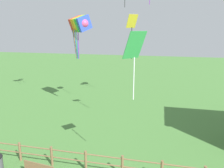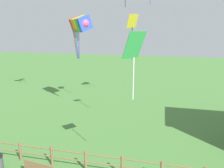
{
  "view_description": "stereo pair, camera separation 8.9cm",
  "coord_description": "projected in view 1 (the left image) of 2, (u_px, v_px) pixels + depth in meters",
  "views": [
    {
      "loc": [
        2.66,
        -3.03,
        7.45
      ],
      "look_at": [
        0.0,
        8.75,
        4.39
      ],
      "focal_mm": 35.0,
      "sensor_mm": 36.0,
      "label": 1
    },
    {
      "loc": [
        2.75,
        -3.01,
        7.45
      ],
      "look_at": [
        0.0,
        8.75,
        4.39
      ],
      "focal_mm": 35.0,
      "sensor_mm": 36.0,
      "label": 2
    }
  ],
  "objects": [
    {
      "name": "wooden_fence",
      "position": [
        104.0,
        162.0,
        11.49
      ],
      "size": [
        22.1,
        0.14,
        1.15
      ],
      "color": "brown",
      "rests_on": "ground_plane"
    },
    {
      "name": "kite_yellow_diamond",
      "position": [
        132.0,
        28.0,
        14.52
      ],
      "size": [
        0.81,
        0.76,
        2.93
      ],
      "color": "yellow"
    },
    {
      "name": "kite_green_diamond",
      "position": [
        134.0,
        51.0,
        9.54
      ],
      "size": [
        1.03,
        1.07,
        3.09
      ],
      "color": "green"
    },
    {
      "name": "kite_rainbow_parafoil",
      "position": [
        80.0,
        24.0,
        18.59
      ],
      "size": [
        2.47,
        2.39,
        3.74
      ],
      "color": "#E54C8C"
    }
  ]
}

